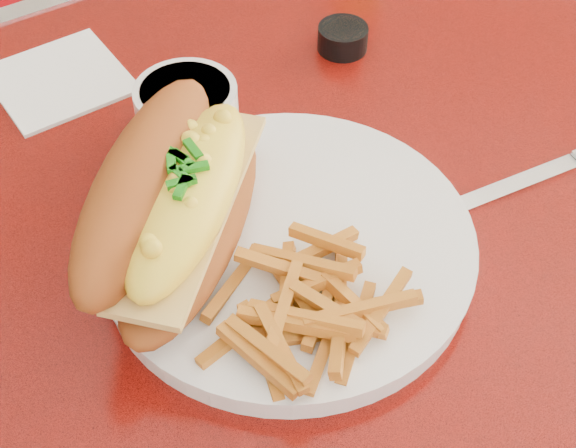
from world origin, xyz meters
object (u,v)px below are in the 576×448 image
diner_table (233,313)px  sauce_cup_right (343,37)px  mac_hoagie (174,201)px  fork (206,213)px  booth_bench_far (27,120)px  dinner_plate (288,246)px  gravy_ramekin (187,110)px  knife (567,163)px

diner_table → sauce_cup_right: sauce_cup_right is taller
mac_hoagie → fork: mac_hoagie is taller
booth_bench_far → sauce_cup_right: 0.87m
booth_bench_far → dinner_plate: size_ratio=3.71×
diner_table → gravy_ramekin: 0.22m
fork → sauce_cup_right: sauce_cup_right is taller
dinner_plate → gravy_ramekin: bearing=88.7°
booth_bench_far → sauce_cup_right: (0.23, -0.67, 0.50)m
diner_table → mac_hoagie: size_ratio=4.63×
diner_table → knife: 0.36m
mac_hoagie → knife: bearing=-58.5°
mac_hoagie → fork: bearing=-19.8°
fork → mac_hoagie: bearing=117.0°
mac_hoagie → gravy_ramekin: 0.16m
sauce_cup_right → knife: sauce_cup_right is taller
gravy_ramekin → sauce_cup_right: gravy_ramekin is taller
dinner_plate → fork: same height
sauce_cup_right → knife: size_ratio=0.27×
gravy_ramekin → knife: (0.28, -0.23, -0.03)m
dinner_plate → sauce_cup_right: bearing=45.5°
booth_bench_far → gravy_ramekin: (0.02, -0.70, 0.51)m
diner_table → gravy_ramekin: (0.02, 0.11, 0.19)m
knife → fork: bearing=167.4°
booth_bench_far → knife: bearing=-72.4°
diner_table → booth_bench_far: bearing=90.0°
fork → sauce_cup_right: size_ratio=2.51×
fork → knife: (0.32, -0.11, -0.02)m
gravy_ramekin → sauce_cup_right: bearing=8.6°
fork → gravy_ramekin: bearing=-17.6°
mac_hoagie → knife: mac_hoagie is taller
booth_bench_far → mac_hoagie: mac_hoagie is taller
mac_hoagie → sauce_cup_right: size_ratio=4.39×
mac_hoagie → fork: (0.03, 0.01, -0.05)m
diner_table → knife: knife is taller
diner_table → fork: size_ratio=8.11×
diner_table → sauce_cup_right: 0.32m
booth_bench_far → diner_table: bearing=-90.0°
mac_hoagie → knife: size_ratio=1.19×
booth_bench_far → knife: booth_bench_far is taller
booth_bench_far → dinner_plate: 1.02m
dinner_plate → knife: dinner_plate is taller
knife → diner_table: bearing=163.3°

